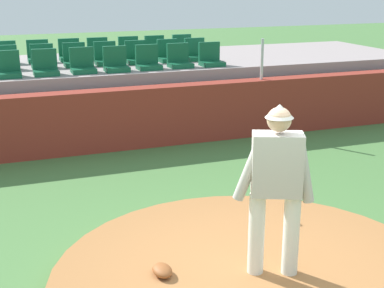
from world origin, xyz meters
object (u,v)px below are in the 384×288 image
at_px(stadium_chair_7, 6,62).
at_px(stadium_chair_13, 196,53).
at_px(stadium_chair_19, 156,50).
at_px(stadium_chair_0, 8,69).
at_px(stadium_chair_10, 106,58).
at_px(pitcher, 276,179).
at_px(fielding_glove, 162,270).
at_px(baseball, 295,221).
at_px(stadium_chair_11, 137,56).
at_px(stadium_chair_16, 70,54).
at_px(stadium_chair_6, 211,58).
at_px(stadium_chair_1, 46,67).
at_px(stadium_chair_18, 129,51).
at_px(stadium_chair_2, 83,65).
at_px(stadium_chair_12, 169,55).
at_px(stadium_chair_9, 75,59).
at_px(stadium_chair_15, 39,55).
at_px(stadium_chair_20, 183,49).
at_px(stadium_chair_8, 43,61).
at_px(stadium_chair_17, 98,53).
at_px(stadium_chair_4, 148,62).
at_px(stadium_chair_5, 179,60).
at_px(stadium_chair_3, 116,63).

relative_size(stadium_chair_7, stadium_chair_13, 1.00).
bearing_deg(stadium_chair_19, stadium_chair_0, 26.94).
bearing_deg(stadium_chair_19, stadium_chair_10, 31.73).
xyz_separation_m(pitcher, fielding_glove, (-1.13, 0.35, -1.02)).
distance_m(baseball, stadium_chair_11, 6.56).
bearing_deg(stadium_chair_16, stadium_chair_6, 146.84).
bearing_deg(stadium_chair_7, stadium_chair_1, 127.24).
relative_size(fielding_glove, stadium_chair_18, 0.60).
bearing_deg(stadium_chair_10, stadium_chair_2, 53.43).
height_order(pitcher, stadium_chair_12, pitcher).
bearing_deg(stadium_chair_1, stadium_chair_9, -127.60).
bearing_deg(stadium_chair_7, stadium_chair_0, 89.72).
bearing_deg(stadium_chair_13, stadium_chair_2, 17.68).
bearing_deg(stadium_chair_9, stadium_chair_18, -148.73).
xyz_separation_m(pitcher, stadium_chair_6, (1.92, 6.50, 0.28)).
relative_size(stadium_chair_2, stadium_chair_15, 1.00).
bearing_deg(stadium_chair_12, stadium_chair_20, -126.27).
height_order(stadium_chair_9, stadium_chair_12, same).
bearing_deg(stadium_chair_8, baseball, 110.61).
bearing_deg(stadium_chair_15, stadium_chair_17, -179.85).
distance_m(stadium_chair_4, stadium_chair_16, 2.27).
height_order(stadium_chair_4, stadium_chair_13, same).
relative_size(stadium_chair_1, stadium_chair_20, 1.00).
bearing_deg(stadium_chair_18, stadium_chair_5, 110.35).
bearing_deg(stadium_chair_2, stadium_chair_12, -157.51).
xyz_separation_m(stadium_chair_8, stadium_chair_12, (2.81, -0.02, 0.00)).
xyz_separation_m(stadium_chair_11, stadium_chair_17, (-0.69, 0.92, 0.00)).
distance_m(stadium_chair_6, stadium_chair_10, 2.32).
bearing_deg(baseball, stadium_chair_13, 80.73).
distance_m(stadium_chair_7, stadium_chair_20, 4.32).
bearing_deg(stadium_chair_16, stadium_chair_12, 156.49).
bearing_deg(stadium_chair_20, stadium_chair_3, 41.04).
xyz_separation_m(stadium_chair_11, stadium_chair_15, (-2.06, 0.92, 0.00)).
distance_m(stadium_chair_16, stadium_chair_19, 2.06).
height_order(pitcher, stadium_chair_1, pitcher).
xyz_separation_m(stadium_chair_2, stadium_chair_9, (-0.02, 0.91, 0.00)).
bearing_deg(stadium_chair_13, pitcher, 75.57).
xyz_separation_m(stadium_chair_6, stadium_chair_18, (-1.38, 1.80, 0.00)).
height_order(stadium_chair_1, stadium_chair_6, same).
xyz_separation_m(fielding_glove, stadium_chair_17, (0.92, 7.96, 1.30)).
xyz_separation_m(stadium_chair_15, stadium_chair_17, (1.37, 0.00, 0.00)).
relative_size(stadium_chair_6, stadium_chair_9, 1.00).
bearing_deg(stadium_chair_5, stadium_chair_20, -111.75).
distance_m(pitcher, stadium_chair_10, 7.43).
relative_size(fielding_glove, stadium_chair_4, 0.60).
height_order(pitcher, stadium_chair_8, pitcher).
relative_size(stadium_chair_1, stadium_chair_12, 1.00).
bearing_deg(stadium_chair_7, stadium_chair_4, 161.96).
height_order(baseball, stadium_chair_8, stadium_chair_8).
relative_size(baseball, stadium_chair_18, 0.15).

